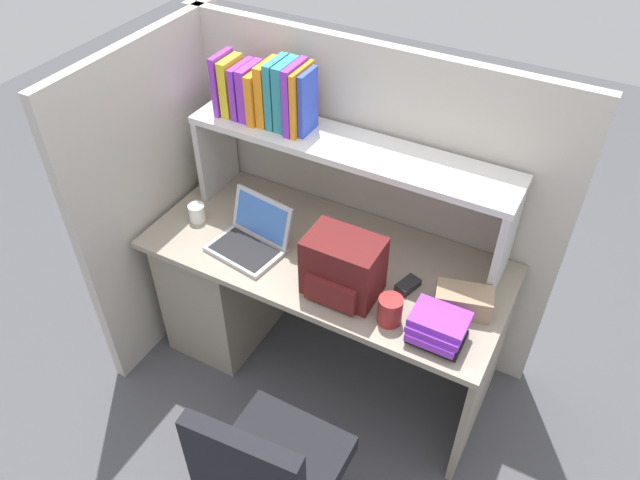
{
  "coord_description": "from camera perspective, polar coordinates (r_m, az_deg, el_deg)",
  "views": [
    {
      "loc": [
        0.92,
        -1.74,
        2.52
      ],
      "look_at": [
        0.0,
        -0.05,
        0.85
      ],
      "focal_mm": 34.23,
      "sensor_mm": 36.0,
      "label": 1
    }
  ],
  "objects": [
    {
      "name": "paper_cup",
      "position": [
        2.87,
        -11.42,
        2.51
      ],
      "size": [
        0.08,
        0.08,
        0.08
      ],
      "primitive_type": "cylinder",
      "color": "white",
      "rests_on": "desk"
    },
    {
      "name": "cubicle_partition_left",
      "position": [
        3.01,
        -14.4,
        4.0
      ],
      "size": [
        0.05,
        1.06,
        1.55
      ],
      "primitive_type": "cube",
      "color": "#BCB5A8",
      "rests_on": "ground_plane"
    },
    {
      "name": "desk_book_stack",
      "position": [
        2.33,
        10.96,
        -8.05
      ],
      "size": [
        0.21,
        0.19,
        0.12
      ],
      "color": "black",
      "rests_on": "desk"
    },
    {
      "name": "desk",
      "position": [
        3.04,
        -6.02,
        -3.5
      ],
      "size": [
        1.6,
        0.7,
        0.73
      ],
      "color": "gray",
      "rests_on": "ground_plane"
    },
    {
      "name": "cubicle_partition_rear",
      "position": [
        2.9,
        4.08,
        3.78
      ],
      "size": [
        1.84,
        0.05,
        1.55
      ],
      "primitive_type": "cube",
      "color": "#BCB5A8",
      "rests_on": "ground_plane"
    },
    {
      "name": "tissue_box",
      "position": [
        2.46,
        13.25,
        -5.55
      ],
      "size": [
        0.24,
        0.17,
        0.1
      ],
      "primitive_type": "cube",
      "rotation": [
        0.0,
        0.0,
        0.27
      ],
      "color": "#9E7F60",
      "rests_on": "desk"
    },
    {
      "name": "computer_mouse",
      "position": [
        2.53,
        8.22,
        -4.19
      ],
      "size": [
        0.09,
        0.12,
        0.03
      ],
      "primitive_type": "cube",
      "rotation": [
        0.0,
        0.0,
        -0.3
      ],
      "color": "#262628",
      "rests_on": "desk"
    },
    {
      "name": "ground_plane",
      "position": [
        3.2,
        0.44,
        -11.04
      ],
      "size": [
        8.0,
        8.0,
        0.0
      ],
      "primitive_type": "plane",
      "color": "#4C4C51"
    },
    {
      "name": "snack_canister",
      "position": [
        2.36,
        6.56,
        -6.53
      ],
      "size": [
        0.1,
        0.1,
        0.12
      ],
      "primitive_type": "cylinder",
      "color": "maroon",
      "rests_on": "desk"
    },
    {
      "name": "overhead_hutch",
      "position": [
        2.59,
        2.67,
        7.09
      ],
      "size": [
        1.44,
        0.28,
        0.45
      ],
      "color": "beige",
      "rests_on": "desk"
    },
    {
      "name": "reference_books_on_shelf",
      "position": [
        2.64,
        -4.98,
        13.54
      ],
      "size": [
        0.44,
        0.18,
        0.3
      ],
      "color": "purple",
      "rests_on": "overhead_hutch"
    },
    {
      "name": "laptop",
      "position": [
        2.68,
        -6.41,
        0.19
      ],
      "size": [
        0.34,
        0.3,
        0.22
      ],
      "color": "#B7BABF",
      "rests_on": "desk"
    },
    {
      "name": "backpack",
      "position": [
        2.42,
        2.12,
        -2.59
      ],
      "size": [
        0.3,
        0.23,
        0.27
      ],
      "color": "#591919",
      "rests_on": "desk"
    }
  ]
}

